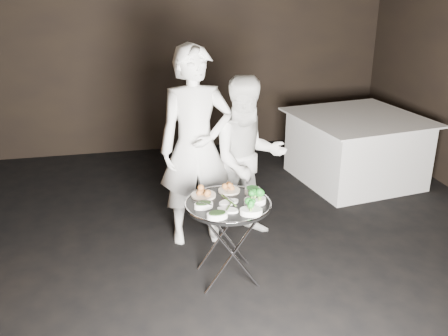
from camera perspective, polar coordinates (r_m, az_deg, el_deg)
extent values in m
cube|color=black|center=(4.37, 1.10, -12.73)|extent=(6.00, 7.00, 0.05)
cube|color=black|center=(7.15, -5.47, 13.86)|extent=(6.00, 0.05, 3.00)
cylinder|color=silver|center=(4.03, 1.01, -9.82)|extent=(0.47, 0.02, 0.69)
cylinder|color=silver|center=(4.03, 1.01, -9.82)|extent=(0.47, 0.02, 0.69)
cylinder|color=silver|center=(4.33, -0.09, -7.41)|extent=(0.47, 0.02, 0.69)
cylinder|color=silver|center=(4.33, -0.09, -7.41)|extent=(0.47, 0.02, 0.69)
cylinder|color=silver|center=(4.00, -2.33, -4.89)|extent=(0.02, 0.40, 0.02)
cylinder|color=silver|center=(4.07, 3.18, -4.36)|extent=(0.02, 0.40, 0.02)
cylinder|color=black|center=(4.02, 0.45, -4.21)|extent=(0.69, 0.69, 0.03)
torus|color=silver|center=(4.01, 0.45, -4.03)|extent=(0.70, 0.70, 0.02)
cylinder|color=beige|center=(4.13, -2.35, -3.13)|extent=(0.20, 0.20, 0.02)
cylinder|color=beige|center=(4.22, 0.59, -2.59)|extent=(0.18, 0.18, 0.02)
cylinder|color=white|center=(4.17, 3.27, -2.64)|extent=(0.13, 0.13, 0.05)
cylinder|color=silver|center=(4.10, -2.49, -2.75)|extent=(0.11, 0.14, 0.01)
cylinder|color=silver|center=(4.19, 0.50, -2.20)|extent=(0.07, 0.16, 0.01)
cylinder|color=silver|center=(4.16, 3.16, -2.42)|extent=(0.05, 0.17, 0.01)
cylinder|color=silver|center=(3.91, -2.54, -4.03)|extent=(0.14, 0.11, 0.01)
cylinder|color=silver|center=(4.00, 3.70, -3.45)|extent=(0.11, 0.14, 0.01)
cylinder|color=silver|center=(4.00, 0.42, -3.39)|extent=(0.07, 0.16, 0.01)
imported|color=white|center=(4.58, -3.23, 2.35)|extent=(0.69, 0.46, 1.87)
imported|color=white|center=(4.70, 2.72, 1.01)|extent=(0.82, 0.67, 1.58)
cube|color=white|center=(6.35, 14.80, 2.06)|extent=(1.28, 1.28, 0.80)
cube|color=white|center=(6.24, 15.15, 5.62)|extent=(1.44, 1.44, 0.02)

